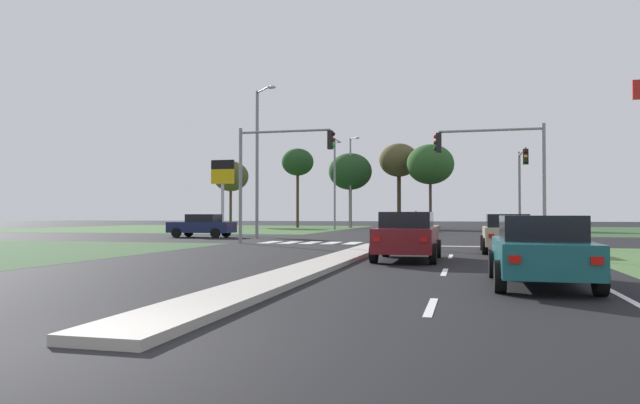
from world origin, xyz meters
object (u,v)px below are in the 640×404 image
object	(u,v)px
fuel_price_totem	(223,180)
treeline_fourth	(399,161)
treeline_near	(231,176)
traffic_signal_near_left	(273,163)
street_lamp_fourth	(351,178)
car_teal_second	(540,250)
car_grey_fifth	(411,221)
car_navy_near	(202,226)
car_beige_third	(507,233)
treeline_third	(350,172)
car_black_fourth	(405,222)
treeline_fifth	(430,164)
car_maroon_sixth	(407,236)
traffic_signal_far_right	(522,177)
treeline_second	(298,163)
pedestrian_at_median	(415,219)
traffic_signal_near_right	(502,162)
street_lamp_third	(335,179)
street_lamp_second	(258,155)

from	to	relation	value
fuel_price_totem	treeline_fourth	world-z (taller)	treeline_fourth
treeline_near	traffic_signal_near_left	bearing A→B (deg)	-64.33
traffic_signal_near_left	street_lamp_fourth	world-z (taller)	street_lamp_fourth
fuel_price_totem	treeline_near	bearing A→B (deg)	111.56
car_teal_second	car_grey_fifth	world-z (taller)	car_teal_second
car_navy_near	car_beige_third	bearing A→B (deg)	-121.71
fuel_price_totem	treeline_third	bearing A→B (deg)	79.45
car_black_fourth	treeline_fifth	bearing A→B (deg)	-122.71
car_teal_second	car_maroon_sixth	size ratio (longest dim) A/B	1.00
car_black_fourth	treeline_third	bearing A→B (deg)	-36.09
car_teal_second	car_beige_third	world-z (taller)	car_beige_third
fuel_price_totem	car_black_fourth	bearing A→B (deg)	60.81
car_beige_third	traffic_signal_far_right	size ratio (longest dim) A/B	0.75
treeline_third	treeline_second	bearing A→B (deg)	-169.79
car_navy_near	treeline_near	xyz separation A→B (m)	(-11.44, 32.15, 5.51)
car_beige_third	pedestrian_at_median	xyz separation A→B (m)	(-5.44, 21.63, 0.39)
treeline_third	treeline_fourth	world-z (taller)	treeline_fourth
traffic_signal_near_right	car_maroon_sixth	bearing A→B (deg)	-110.53
car_grey_fifth	street_lamp_third	world-z (taller)	street_lamp_third
traffic_signal_near_left	pedestrian_at_median	world-z (taller)	traffic_signal_near_left
treeline_fifth	car_maroon_sixth	bearing A→B (deg)	-87.55
car_teal_second	traffic_signal_far_right	size ratio (longest dim) A/B	0.76
car_navy_near	treeline_second	bearing A→B (deg)	3.94
fuel_price_totem	car_beige_third	bearing A→B (deg)	-40.62
street_lamp_second	treeline_third	xyz separation A→B (m)	(-0.44, 32.22, 1.28)
treeline_third	car_maroon_sixth	bearing A→B (deg)	-76.66
car_maroon_sixth	treeline_near	xyz separation A→B (m)	(-26.69, 48.62, 5.49)
car_black_fourth	traffic_signal_near_right	bearing A→B (deg)	103.69
car_black_fourth	pedestrian_at_median	bearing A→B (deg)	98.76
traffic_signal_near_right	street_lamp_fourth	xyz separation A→B (m)	(-14.43, 36.26, 1.64)
pedestrian_at_median	treeline_near	size ratio (longest dim) A/B	0.21
car_grey_fifth	street_lamp_fourth	xyz separation A→B (m)	(-6.48, -2.52, 4.91)
treeline_near	car_maroon_sixth	bearing A→B (deg)	-61.23
treeline_third	car_beige_third	bearing A→B (deg)	-70.91
traffic_signal_near_left	treeline_fourth	bearing A→B (deg)	86.99
traffic_signal_far_right	fuel_price_totem	bearing A→B (deg)	178.48
car_beige_third	treeline_near	xyz separation A→B (m)	(-30.16, 43.72, 5.52)
car_beige_third	treeline_third	xyz separation A→B (m)	(-14.70, 42.47, 5.74)
traffic_signal_near_left	treeline_third	distance (m)	38.01
traffic_signal_near_right	car_navy_near	bearing A→B (deg)	159.90
traffic_signal_near_right	treeline_fifth	distance (m)	37.17
pedestrian_at_median	treeline_third	size ratio (longest dim) A/B	0.20
traffic_signal_far_right	traffic_signal_near_left	world-z (taller)	traffic_signal_near_left
traffic_signal_near_right	treeline_near	world-z (taller)	treeline_near
car_beige_third	car_maroon_sixth	world-z (taller)	car_maroon_sixth
treeline_second	car_teal_second	bearing A→B (deg)	-68.51
street_lamp_third	street_lamp_fourth	xyz separation A→B (m)	(0.09, 7.89, 0.54)
traffic_signal_near_right	traffic_signal_far_right	xyz separation A→B (m)	(1.86, 11.48, 0.00)
car_beige_third	treeline_third	bearing A→B (deg)	109.09
street_lamp_second	traffic_signal_near_left	bearing A→B (deg)	-62.76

